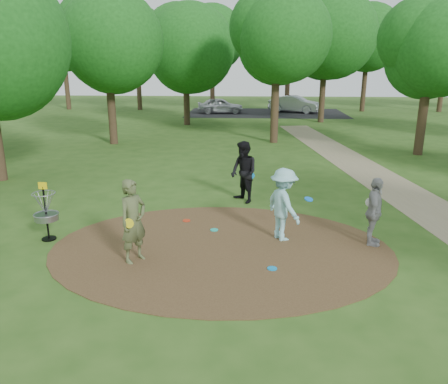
{
  "coord_description": "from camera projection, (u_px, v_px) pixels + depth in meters",
  "views": [
    {
      "loc": [
        0.69,
        -9.9,
        4.42
      ],
      "look_at": [
        0.0,
        1.2,
        1.1
      ],
      "focal_mm": 35.0,
      "sensor_mm": 36.0,
      "label": 1
    }
  ],
  "objects": [
    {
      "name": "ground",
      "position": [
        221.0,
        248.0,
        10.78
      ],
      "size": [
        100.0,
        100.0,
        0.0
      ],
      "primitive_type": "plane",
      "color": "#2D5119",
      "rests_on": "ground"
    },
    {
      "name": "dirt_clearing",
      "position": [
        221.0,
        248.0,
        10.78
      ],
      "size": [
        8.4,
        8.4,
        0.02
      ],
      "primitive_type": "cylinder",
      "color": "#47301C",
      "rests_on": "ground"
    },
    {
      "name": "parking_lot",
      "position": [
        266.0,
        113.0,
        39.35
      ],
      "size": [
        14.0,
        8.0,
        0.01
      ],
      "primitive_type": "cube",
      "color": "black",
      "rests_on": "ground"
    },
    {
      "name": "player_observer_with_disc",
      "position": [
        133.0,
        221.0,
        9.83
      ],
      "size": [
        0.78,
        0.85,
        1.95
      ],
      "color": "#4E5833",
      "rests_on": "ground"
    },
    {
      "name": "player_throwing_with_disc",
      "position": [
        283.0,
        205.0,
        11.08
      ],
      "size": [
        1.4,
        1.41,
        1.89
      ],
      "color": "#90D2D7",
      "rests_on": "ground"
    },
    {
      "name": "player_walking_with_disc",
      "position": [
        244.0,
        172.0,
        14.09
      ],
      "size": [
        1.18,
        1.23,
        2.01
      ],
      "color": "black",
      "rests_on": "ground"
    },
    {
      "name": "player_waiting_with_disc",
      "position": [
        374.0,
        212.0,
        10.76
      ],
      "size": [
        0.71,
        1.1,
        1.74
      ],
      "color": "gray",
      "rests_on": "ground"
    },
    {
      "name": "disc_ground_cyan",
      "position": [
        214.0,
        230.0,
        11.89
      ],
      "size": [
        0.22,
        0.22,
        0.02
      ],
      "primitive_type": "cylinder",
      "color": "#16B59F",
      "rests_on": "dirt_clearing"
    },
    {
      "name": "disc_ground_blue",
      "position": [
        272.0,
        268.0,
        9.67
      ],
      "size": [
        0.22,
        0.22,
        0.02
      ],
      "primitive_type": "cylinder",
      "color": "#0C88CE",
      "rests_on": "dirt_clearing"
    },
    {
      "name": "disc_ground_red",
      "position": [
        186.0,
        221.0,
        12.59
      ],
      "size": [
        0.22,
        0.22,
        0.02
      ],
      "primitive_type": "cylinder",
      "color": "red",
      "rests_on": "dirt_clearing"
    },
    {
      "name": "car_left",
      "position": [
        220.0,
        106.0,
        38.82
      ],
      "size": [
        4.19,
        2.02,
        1.38
      ],
      "primitive_type": "imported",
      "rotation": [
        0.0,
        0.0,
        1.67
      ],
      "color": "#AAADB2",
      "rests_on": "ground"
    },
    {
      "name": "car_right",
      "position": [
        295.0,
        104.0,
        39.45
      ],
      "size": [
        4.87,
        3.21,
        1.52
      ],
      "primitive_type": "imported",
      "rotation": [
        0.0,
        0.0,
        1.19
      ],
      "color": "#A1A5A8",
      "rests_on": "ground"
    },
    {
      "name": "disc_golf_basket",
      "position": [
        45.0,
        207.0,
        11.08
      ],
      "size": [
        0.63,
        0.63,
        1.54
      ],
      "color": "black",
      "rests_on": "ground"
    },
    {
      "name": "tree_ring",
      "position": [
        281.0,
        42.0,
        18.43
      ],
      "size": [
        37.14,
        45.64,
        9.29
      ],
      "color": "#332316",
      "rests_on": "ground"
    }
  ]
}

